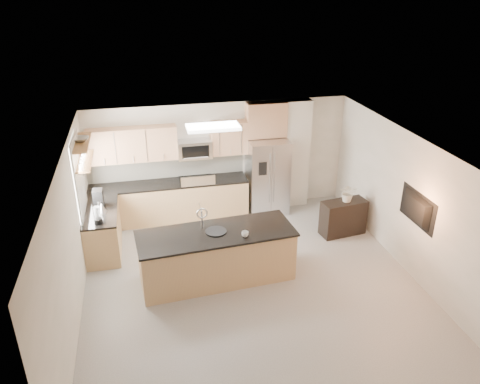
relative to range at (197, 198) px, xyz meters
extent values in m
plane|color=#B0ADA8|center=(0.60, -2.92, -0.47)|extent=(6.50, 6.50, 0.00)
cube|color=silver|center=(0.60, -2.92, 2.13)|extent=(6.00, 6.50, 0.02)
cube|color=silver|center=(0.60, 0.33, 0.83)|extent=(6.00, 0.02, 2.60)
cube|color=silver|center=(0.60, -6.17, 0.83)|extent=(6.00, 0.02, 2.60)
cube|color=silver|center=(-2.40, -2.92, 0.83)|extent=(0.02, 6.50, 2.60)
cube|color=silver|center=(3.60, -2.92, 0.83)|extent=(0.02, 6.50, 2.60)
cube|color=tan|center=(-0.63, 0.00, -0.03)|extent=(3.55, 0.65, 0.88)
cube|color=black|center=(-0.63, 0.00, 0.43)|extent=(3.55, 0.66, 0.04)
cube|color=silver|center=(-0.63, 0.32, 0.71)|extent=(3.55, 0.02, 0.52)
cube|color=tan|center=(-2.07, -1.07, -0.03)|extent=(0.65, 1.50, 0.88)
cube|color=black|center=(-2.07, -1.07, 0.43)|extent=(0.66, 1.50, 0.04)
cube|color=black|center=(0.00, 0.00, -0.02)|extent=(0.76, 0.64, 0.90)
cube|color=black|center=(0.00, 0.00, 0.44)|extent=(0.76, 0.62, 0.03)
cube|color=#BBBBBE|center=(0.00, -0.30, 0.56)|extent=(0.76, 0.04, 0.22)
cube|color=tan|center=(-1.34, 0.16, 1.35)|extent=(1.92, 0.33, 0.75)
cube|color=tan|center=(0.79, 0.16, 1.35)|extent=(0.82, 0.33, 0.75)
cube|color=#BBBBBE|center=(0.00, 0.13, 1.16)|extent=(0.76, 0.40, 0.40)
cube|color=black|center=(0.00, -0.07, 1.16)|extent=(0.60, 0.02, 0.28)
cube|color=#BBBBBE|center=(1.66, -0.05, 0.42)|extent=(0.92, 0.75, 1.78)
cube|color=gray|center=(1.66, -0.43, 0.42)|extent=(0.02, 0.01, 1.69)
cube|color=black|center=(1.44, -0.44, 0.78)|extent=(0.18, 0.03, 0.30)
cube|color=silver|center=(2.42, 0.18, 0.83)|extent=(0.60, 0.30, 2.60)
cube|color=white|center=(-2.38, -1.07, 1.18)|extent=(0.03, 1.05, 1.55)
cube|color=silver|center=(-2.37, -1.07, 1.18)|extent=(0.03, 1.15, 1.65)
cube|color=#8E5B39|center=(-2.25, -0.97, 1.48)|extent=(0.30, 1.20, 0.04)
cube|color=#8E5B39|center=(-2.25, -0.97, 1.85)|extent=(0.30, 1.20, 0.04)
cube|color=white|center=(0.20, -1.32, 2.09)|extent=(1.00, 0.50, 0.06)
cube|color=tan|center=(0.01, -2.53, 0.00)|extent=(2.84, 1.16, 0.94)
cube|color=black|center=(0.01, -2.53, 0.49)|extent=(2.90, 1.23, 0.04)
cube|color=black|center=(-0.21, -2.53, 0.47)|extent=(0.59, 0.43, 0.01)
cylinder|color=#BBBBBE|center=(-0.21, -2.30, 0.68)|extent=(0.03, 0.03, 0.34)
torus|color=#BBBBBE|center=(-0.21, -2.36, 0.83)|extent=(0.21, 0.03, 0.21)
cube|color=black|center=(2.98, -1.48, -0.09)|extent=(1.01, 0.53, 0.77)
imported|color=silver|center=(0.48, -2.79, 0.56)|extent=(0.16, 0.16, 0.10)
cylinder|color=black|center=(0.01, -2.52, 0.52)|extent=(0.51, 0.51, 0.02)
cylinder|color=black|center=(-2.07, -1.62, 0.50)|extent=(0.15, 0.15, 0.10)
cylinder|color=silver|center=(-2.07, -1.62, 0.68)|extent=(0.11, 0.11, 0.25)
cone|color=#BBBBBE|center=(-2.02, -1.16, 0.55)|extent=(0.19, 0.19, 0.20)
cylinder|color=black|center=(-2.02, -1.16, 0.66)|extent=(0.04, 0.04, 0.04)
cube|color=black|center=(-2.09, -0.88, 0.63)|extent=(0.20, 0.24, 0.36)
cylinder|color=#BBBBBE|center=(-2.09, -0.95, 0.54)|extent=(0.12, 0.12, 0.13)
imported|color=#BBBBBE|center=(-2.25, -0.94, 1.91)|extent=(0.44, 0.44, 0.09)
imported|color=silver|center=(3.04, -1.48, 0.61)|extent=(0.68, 0.63, 0.61)
imported|color=black|center=(3.51, -3.12, 0.88)|extent=(0.14, 1.08, 0.62)
camera|label=1|loc=(-1.16, -9.74, 4.69)|focal=35.00mm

